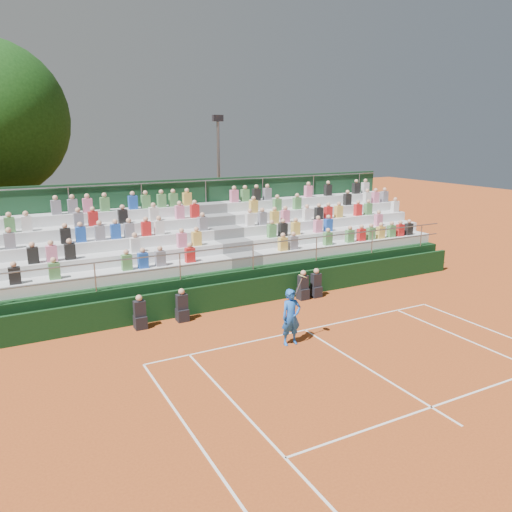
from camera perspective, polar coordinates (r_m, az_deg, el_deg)
ground at (r=16.95m, az=5.63°, el=-8.43°), size 90.00×90.00×0.00m
courtside_wall at (r=19.36m, az=0.42°, el=-3.93°), size 20.00×0.15×1.00m
line_officials at (r=18.54m, az=-1.73°, el=-4.82°), size 7.54×0.40×1.19m
grandstand at (r=21.99m, az=-3.59°, el=-0.19°), size 20.00×5.20×4.40m
tennis_player at (r=15.54m, az=4.04°, el=-6.96°), size 0.87×0.46×2.22m
floodlight_mast at (r=28.98m, az=-4.29°, el=9.76°), size 0.60×0.25×7.41m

